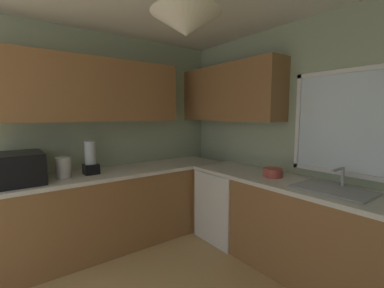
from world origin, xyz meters
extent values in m
cube|color=#9EAD8E|center=(0.00, 1.64, 1.25)|extent=(3.82, 0.06, 2.50)
cube|color=#9EAD8E|center=(-1.88, 0.00, 1.25)|extent=(0.06, 3.34, 2.50)
cube|color=silver|center=(0.34, 1.60, 1.45)|extent=(1.02, 0.02, 0.90)
cube|color=white|center=(0.34, 1.59, 1.92)|extent=(1.10, 0.04, 0.04)
cube|color=white|center=(0.34, 1.59, 0.98)|extent=(1.10, 0.04, 0.04)
cube|color=white|center=(-0.19, 1.59, 1.45)|extent=(0.04, 0.04, 0.98)
cube|color=olive|center=(-1.69, -0.20, 1.80)|extent=(0.32, 2.25, 0.70)
cube|color=olive|center=(-1.09, 1.45, 1.80)|extent=(1.53, 0.32, 0.70)
cone|color=silver|center=(0.00, 0.00, 2.08)|extent=(0.44, 0.44, 0.14)
cube|color=olive|center=(-1.54, 0.00, 0.42)|extent=(0.62, 2.92, 0.84)
cube|color=silver|center=(-1.54, 0.00, 0.86)|extent=(0.65, 2.95, 0.04)
cube|color=olive|center=(0.21, 1.30, 0.42)|extent=(2.88, 0.62, 0.84)
cube|color=silver|center=(0.21, 1.30, 0.86)|extent=(2.91, 0.65, 0.04)
cube|color=white|center=(-0.88, 1.27, 0.42)|extent=(0.60, 0.60, 0.84)
cube|color=black|center=(-1.54, -0.81, 1.03)|extent=(0.48, 0.36, 0.29)
cylinder|color=#B7B7BC|center=(-1.52, -0.45, 0.99)|extent=(0.15, 0.15, 0.21)
cube|color=#9EA0A5|center=(0.34, 1.30, 0.89)|extent=(0.60, 0.40, 0.02)
cylinder|color=#B7B7BC|center=(0.34, 1.46, 0.97)|extent=(0.03, 0.03, 0.18)
cylinder|color=#B7B7BC|center=(0.34, 1.36, 1.06)|extent=(0.02, 0.20, 0.02)
cylinder|color=#B74C42|center=(-0.27, 1.30, 0.93)|extent=(0.20, 0.20, 0.09)
cube|color=black|center=(-1.54, -0.18, 0.94)|extent=(0.15, 0.15, 0.11)
cylinder|color=#B2BCC6|center=(-1.54, -0.18, 1.12)|extent=(0.12, 0.12, 0.25)
camera|label=1|loc=(1.35, -0.97, 1.53)|focal=24.40mm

